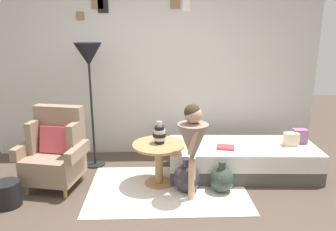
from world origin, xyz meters
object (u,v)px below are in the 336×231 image
Objects in this scene: floor_lamp at (89,61)px; person_child at (193,140)px; book_on_daybed at (226,147)px; demijohn_far at (222,180)px; side_table at (159,155)px; daybed at (242,159)px; demijohn_near at (187,178)px; armchair at (55,151)px; vase_striped at (159,134)px; magazine_basket at (8,194)px.

floor_lamp reaches higher than person_child.
book_on_daybed reaches higher than demijohn_far.
floor_lamp is (-0.90, 0.61, 1.08)m from side_table.
daybed is at bearing 53.28° from demijohn_far.
side_table is at bearing 163.45° from demijohn_far.
side_table is 0.44m from demijohn_near.
armchair is at bearing 172.80° from demijohn_far.
floor_lamp is at bearing 58.56° from armchair.
person_child is 0.68m from demijohn_far.
demijohn_near is at bearing -146.94° from book_on_daybed.
demijohn_near is (-0.04, 0.16, -0.54)m from person_child.
book_on_daybed is (0.48, 0.50, -0.29)m from person_child.
person_child reaches higher than vase_striped.
side_table is at bearing -1.47° from armchair.
floor_lamp is at bearing 147.46° from vase_striped.
magazine_basket is at bearing -125.34° from floor_lamp.
person_child is at bearing -133.91° from book_on_daybed.
floor_lamp reaches higher than armchair.
floor_lamp is 1.96m from demijohn_near.
book_on_daybed is (2.11, 0.12, -0.02)m from armchair.
vase_striped is 0.16× the size of floor_lamp.
book_on_daybed is at bearing -155.71° from daybed.
daybed is 3.02× the size of side_table.
armchair reaches higher than side_table.
floor_lamp is 4.14× the size of demijohn_near.
book_on_daybed is at bearing 10.08° from side_table.
armchair is at bearing 179.76° from vase_striped.
armchair is at bearing 171.97° from demijohn_near.
daybed reaches higher than magazine_basket.
demijohn_far is (-0.11, -0.37, -0.26)m from book_on_daybed.
armchair is 1.23m from floor_lamp.
armchair reaches higher than magazine_basket.
demijohn_far is at bearing -107.01° from book_on_daybed.
book_on_daybed is at bearing 3.25° from armchair.
armchair is 0.88× the size of person_child.
side_table reaches higher than demijohn_far.
book_on_daybed reaches higher than demijohn_near.
magazine_basket is at bearing -164.69° from side_table.
daybed is 7.06× the size of vase_striped.
demijohn_near is at bearing 175.99° from demijohn_far.
book_on_daybed is at bearing 13.56° from magazine_basket.
demijohn_near is 1.08× the size of demijohn_far.
magazine_basket is (-0.40, -0.49, -0.30)m from armchair.
daybed is 8.78× the size of book_on_daybed.
vase_striped is 0.25× the size of person_child.
vase_striped is 0.61m from demijohn_near.
daybed is 0.35m from book_on_daybed.
armchair is 1.62m from demijohn_near.
person_child is (1.62, -0.38, 0.26)m from armchair.
armchair is 0.70m from magazine_basket.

